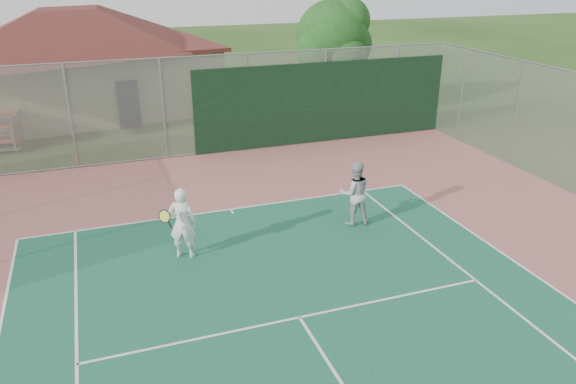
{
  "coord_description": "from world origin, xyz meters",
  "views": [
    {
      "loc": [
        -3.3,
        -2.19,
        6.46
      ],
      "look_at": [
        0.93,
        9.69,
        1.27
      ],
      "focal_mm": 35.0,
      "sensor_mm": 36.0,
      "label": 1
    }
  ],
  "objects_px": {
    "clubhouse": "(73,51)",
    "tree": "(334,40)",
    "player_grey_back": "(355,194)",
    "player_white_front": "(182,224)"
  },
  "relations": [
    {
      "from": "tree",
      "to": "player_grey_back",
      "type": "distance_m",
      "value": 11.36
    },
    {
      "from": "clubhouse",
      "to": "tree",
      "type": "bearing_deg",
      "value": -33.39
    },
    {
      "from": "clubhouse",
      "to": "player_white_front",
      "type": "relative_size",
      "value": 7.91
    },
    {
      "from": "clubhouse",
      "to": "tree",
      "type": "height_order",
      "value": "clubhouse"
    },
    {
      "from": "clubhouse",
      "to": "player_grey_back",
      "type": "relative_size",
      "value": 7.96
    },
    {
      "from": "clubhouse",
      "to": "player_grey_back",
      "type": "bearing_deg",
      "value": -74.94
    },
    {
      "from": "tree",
      "to": "player_grey_back",
      "type": "height_order",
      "value": "tree"
    },
    {
      "from": "player_white_front",
      "to": "player_grey_back",
      "type": "distance_m",
      "value": 4.55
    },
    {
      "from": "player_white_front",
      "to": "player_grey_back",
      "type": "xyz_separation_m",
      "value": [
        4.54,
        0.31,
        -0.01
      ]
    },
    {
      "from": "player_white_front",
      "to": "player_grey_back",
      "type": "relative_size",
      "value": 1.01
    }
  ]
}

